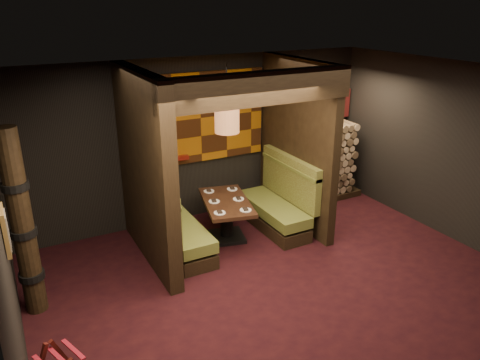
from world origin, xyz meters
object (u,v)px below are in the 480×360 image
object	(u,v)px
booth_bench_left	(175,229)
dining_table	(227,214)
firewood_stack	(318,162)
pendant_lamp	(227,118)
totem_column	(23,226)
booth_bench_right	(278,205)

from	to	relation	value
booth_bench_left	dining_table	world-z (taller)	booth_bench_left
dining_table	firewood_stack	bearing A→B (deg)	16.35
dining_table	pendant_lamp	bearing A→B (deg)	-90.00
dining_table	totem_column	world-z (taller)	totem_column
totem_column	pendant_lamp	bearing A→B (deg)	9.73
pendant_lamp	totem_column	distance (m)	3.16
totem_column	firewood_stack	bearing A→B (deg)	13.19
booth_bench_right	totem_column	world-z (taller)	totem_column
dining_table	totem_column	distance (m)	3.14
booth_bench_left	booth_bench_right	xyz separation A→B (m)	(1.89, 0.00, 0.00)
booth_bench_left	pendant_lamp	world-z (taller)	pendant_lamp
booth_bench_right	dining_table	size ratio (longest dim) A/B	1.13
booth_bench_left	pendant_lamp	xyz separation A→B (m)	(0.91, -0.04, 1.65)
booth_bench_left	booth_bench_right	world-z (taller)	same
booth_bench_left	totem_column	xyz separation A→B (m)	(-2.09, -0.55, 0.79)
booth_bench_right	booth_bench_left	bearing A→B (deg)	180.00
booth_bench_right	totem_column	size ratio (longest dim) A/B	0.67
booth_bench_left	totem_column	size ratio (longest dim) A/B	0.67
booth_bench_right	totem_column	bearing A→B (deg)	-172.14
booth_bench_left	totem_column	bearing A→B (deg)	-165.25
dining_table	pendant_lamp	xyz separation A→B (m)	(-0.00, -0.05, 1.60)
pendant_lamp	booth_bench_left	bearing A→B (deg)	177.71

